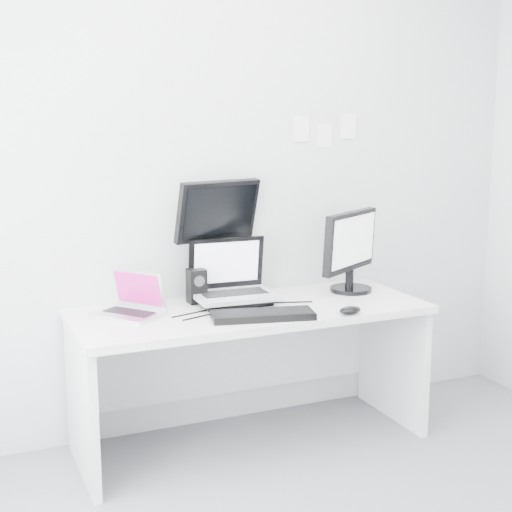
% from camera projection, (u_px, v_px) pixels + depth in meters
% --- Properties ---
extents(back_wall, '(3.60, 0.00, 3.60)m').
position_uv_depth(back_wall, '(225.00, 180.00, 3.94)').
color(back_wall, silver).
rests_on(back_wall, ground).
extents(desk, '(1.80, 0.70, 0.73)m').
position_uv_depth(desk, '(251.00, 376.00, 3.81)').
color(desk, white).
rests_on(desk, ground).
extents(macbook, '(0.37, 0.38, 0.23)m').
position_uv_depth(macbook, '(127.00, 293.00, 3.56)').
color(macbook, silver).
rests_on(macbook, desk).
extents(speaker, '(0.10, 0.10, 0.18)m').
position_uv_depth(speaker, '(197.00, 286.00, 3.83)').
color(speaker, black).
rests_on(speaker, desk).
extents(dell_laptop, '(0.43, 0.34, 0.34)m').
position_uv_depth(dell_laptop, '(235.00, 272.00, 3.78)').
color(dell_laptop, '#B6B8BE').
rests_on(dell_laptop, desk).
extents(rear_monitor, '(0.51, 0.28, 0.65)m').
position_uv_depth(rear_monitor, '(216.00, 237.00, 3.91)').
color(rear_monitor, black).
rests_on(rear_monitor, desk).
extents(samsung_monitor, '(0.55, 0.46, 0.46)m').
position_uv_depth(samsung_monitor, '(352.00, 250.00, 4.06)').
color(samsung_monitor, black).
rests_on(samsung_monitor, desk).
extents(keyboard, '(0.52, 0.28, 0.03)m').
position_uv_depth(keyboard, '(263.00, 315.00, 3.54)').
color(keyboard, black).
rests_on(keyboard, desk).
extents(mouse, '(0.13, 0.09, 0.04)m').
position_uv_depth(mouse, '(350.00, 310.00, 3.62)').
color(mouse, black).
rests_on(mouse, desk).
extents(wall_note_0, '(0.10, 0.00, 0.14)m').
position_uv_depth(wall_note_0, '(301.00, 129.00, 4.07)').
color(wall_note_0, white).
rests_on(wall_note_0, back_wall).
extents(wall_note_1, '(0.09, 0.00, 0.13)m').
position_uv_depth(wall_note_1, '(325.00, 136.00, 4.13)').
color(wall_note_1, white).
rests_on(wall_note_1, back_wall).
extents(wall_note_2, '(0.10, 0.00, 0.14)m').
position_uv_depth(wall_note_2, '(348.00, 127.00, 4.18)').
color(wall_note_2, white).
rests_on(wall_note_2, back_wall).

